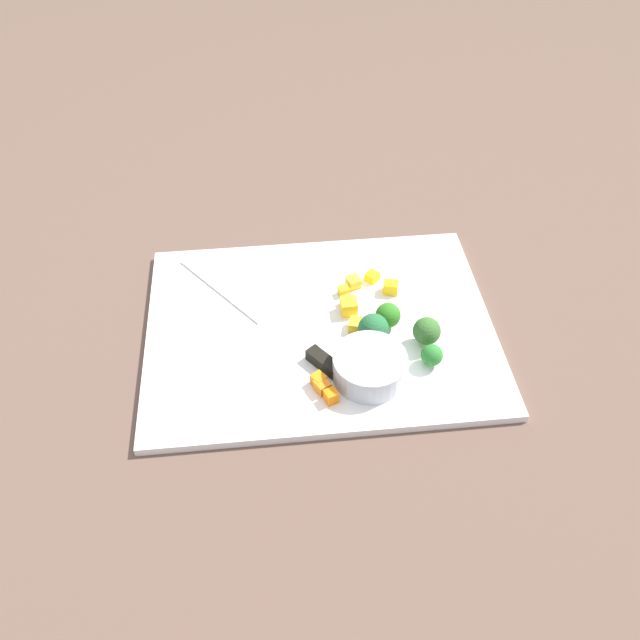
{
  "coord_description": "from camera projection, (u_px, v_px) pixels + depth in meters",
  "views": [
    {
      "loc": [
        -0.07,
        -0.65,
        0.69
      ],
      "look_at": [
        0.0,
        0.0,
        0.02
      ],
      "focal_mm": 37.25,
      "sensor_mm": 36.0,
      "label": 1
    }
  ],
  "objects": [
    {
      "name": "ground_plane",
      "position": [
        320.0,
        331.0,
        0.95
      ],
      "size": [
        4.0,
        4.0,
        0.0
      ],
      "primitive_type": "plane",
      "color": "brown"
    },
    {
      "name": "cutting_board",
      "position": [
        320.0,
        328.0,
        0.94
      ],
      "size": [
        0.49,
        0.37,
        0.01
      ],
      "primitive_type": "cube",
      "color": "white",
      "rests_on": "ground_plane"
    },
    {
      "name": "prep_bowl",
      "position": [
        370.0,
        367.0,
        0.86
      ],
      "size": [
        0.1,
        0.1,
        0.04
      ],
      "primitive_type": "cylinder",
      "color": "#B2BCC3",
      "rests_on": "cutting_board"
    },
    {
      "name": "chef_knife",
      "position": [
        281.0,
        331.0,
        0.92
      ],
      "size": [
        0.23,
        0.28,
        0.02
      ],
      "rotation": [
        0.0,
        0.0,
        2.24
      ],
      "color": "silver",
      "rests_on": "cutting_board"
    },
    {
      "name": "carrot_dice_0",
      "position": [
        319.0,
        380.0,
        0.86
      ],
      "size": [
        0.02,
        0.02,
        0.02
      ],
      "primitive_type": "cube",
      "rotation": [
        0.0,
        0.0,
        2.21
      ],
      "color": "orange",
      "rests_on": "cutting_board"
    },
    {
      "name": "carrot_dice_1",
      "position": [
        359.0,
        339.0,
        0.91
      ],
      "size": [
        0.01,
        0.02,
        0.01
      ],
      "primitive_type": "cube",
      "rotation": [
        0.0,
        0.0,
        1.57
      ],
      "color": "orange",
      "rests_on": "cutting_board"
    },
    {
      "name": "carrot_dice_2",
      "position": [
        333.0,
        396.0,
        0.84
      ],
      "size": [
        0.02,
        0.02,
        0.02
      ],
      "primitive_type": "cube",
      "rotation": [
        0.0,
        0.0,
        1.94
      ],
      "color": "orange",
      "rests_on": "cutting_board"
    },
    {
      "name": "carrot_dice_3",
      "position": [
        322.0,
        386.0,
        0.85
      ],
      "size": [
        0.02,
        0.02,
        0.02
      ],
      "primitive_type": "cube",
      "rotation": [
        0.0,
        0.0,
        2.06
      ],
      "color": "orange",
      "rests_on": "cutting_board"
    },
    {
      "name": "pepper_dice_0",
      "position": [
        391.0,
        287.0,
        0.98
      ],
      "size": [
        0.03,
        0.02,
        0.02
      ],
      "primitive_type": "cube",
      "rotation": [
        0.0,
        0.0,
        1.3
      ],
      "color": "yellow",
      "rests_on": "cutting_board"
    },
    {
      "name": "pepper_dice_1",
      "position": [
        349.0,
        307.0,
        0.95
      ],
      "size": [
        0.02,
        0.02,
        0.02
      ],
      "primitive_type": "cube",
      "rotation": [
        0.0,
        0.0,
        1.6
      ],
      "color": "yellow",
      "rests_on": "cutting_board"
    },
    {
      "name": "pepper_dice_2",
      "position": [
        353.0,
        282.0,
        0.99
      ],
      "size": [
        0.02,
        0.02,
        0.02
      ],
      "primitive_type": "cube",
      "rotation": [
        0.0,
        0.0,
        1.85
      ],
      "color": "yellow",
      "rests_on": "cutting_board"
    },
    {
      "name": "pepper_dice_3",
      "position": [
        372.0,
        277.0,
        1.0
      ],
      "size": [
        0.02,
        0.02,
        0.01
      ],
      "primitive_type": "cube",
      "rotation": [
        0.0,
        0.0,
        2.35
      ],
      "color": "yellow",
      "rests_on": "cutting_board"
    },
    {
      "name": "pepper_dice_4",
      "position": [
        344.0,
        291.0,
        0.98
      ],
      "size": [
        0.02,
        0.02,
        0.01
      ],
      "primitive_type": "cube",
      "rotation": [
        0.0,
        0.0,
        0.29
      ],
      "color": "yellow",
      "rests_on": "cutting_board"
    },
    {
      "name": "pepper_dice_5",
      "position": [
        347.0,
        302.0,
        0.96
      ],
      "size": [
        0.02,
        0.02,
        0.01
      ],
      "primitive_type": "cube",
      "rotation": [
        0.0,
        0.0,
        1.85
      ],
      "color": "yellow",
      "rests_on": "cutting_board"
    },
    {
      "name": "pepper_dice_6",
      "position": [
        357.0,
        325.0,
        0.93
      ],
      "size": [
        0.03,
        0.03,
        0.02
      ],
      "primitive_type": "cube",
      "rotation": [
        0.0,
        0.0,
        2.84
      ],
      "color": "yellow",
      "rests_on": "cutting_board"
    },
    {
      "name": "broccoli_floret_0",
      "position": [
        373.0,
        329.0,
        0.9
      ],
      "size": [
        0.04,
        0.04,
        0.04
      ],
      "color": "#8EB767",
      "rests_on": "cutting_board"
    },
    {
      "name": "broccoli_floret_1",
      "position": [
        388.0,
        316.0,
        0.92
      ],
      "size": [
        0.04,
        0.04,
        0.04
      ],
      "color": "#90C462",
      "rests_on": "cutting_board"
    },
    {
      "name": "broccoli_floret_2",
      "position": [
        432.0,
        355.0,
        0.87
      ],
      "size": [
        0.03,
        0.03,
        0.03
      ],
      "color": "#80AB5C",
      "rests_on": "cutting_board"
    },
    {
      "name": "broccoli_floret_3",
      "position": [
        427.0,
        331.0,
        0.89
      ],
      "size": [
        0.04,
        0.04,
        0.04
      ],
      "color": "#82B05C",
      "rests_on": "cutting_board"
    }
  ]
}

